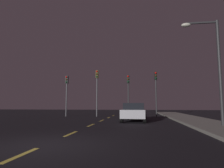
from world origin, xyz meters
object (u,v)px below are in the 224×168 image
at_px(traffic_signal_far_right, 156,85).
at_px(street_lamp_right, 212,60).
at_px(traffic_signal_far_left, 67,88).
at_px(traffic_signal_center_right, 128,87).
at_px(traffic_signal_center_left, 97,84).
at_px(car_stopped_ahead, 134,112).

height_order(traffic_signal_far_right, street_lamp_right, street_lamp_right).
bearing_deg(traffic_signal_far_left, traffic_signal_center_right, -0.00).
relative_size(traffic_signal_center_left, car_stopped_ahead, 1.14).
height_order(traffic_signal_far_left, traffic_signal_center_left, traffic_signal_center_left).
relative_size(traffic_signal_far_right, car_stopped_ahead, 1.07).
bearing_deg(traffic_signal_center_right, traffic_signal_far_right, 0.01).
bearing_deg(traffic_signal_far_left, car_stopped_ahead, -35.10).
distance_m(traffic_signal_far_left, traffic_signal_center_right, 7.13).
bearing_deg(traffic_signal_center_right, traffic_signal_center_left, 179.98).
height_order(traffic_signal_far_left, car_stopped_ahead, traffic_signal_far_left).
bearing_deg(car_stopped_ahead, traffic_signal_far_left, 144.90).
bearing_deg(traffic_signal_far_right, traffic_signal_center_right, -179.99).
height_order(traffic_signal_center_right, traffic_signal_far_right, traffic_signal_far_right).
height_order(traffic_signal_far_left, traffic_signal_center_right, traffic_signal_far_left).
bearing_deg(traffic_signal_far_left, traffic_signal_far_right, 0.00).
relative_size(traffic_signal_far_left, traffic_signal_center_left, 0.89).
distance_m(car_stopped_ahead, street_lamp_right, 6.98).
relative_size(car_stopped_ahead, street_lamp_right, 0.72).
xyz_separation_m(traffic_signal_center_right, car_stopped_ahead, (0.75, -5.54, -2.50)).
bearing_deg(traffic_signal_far_left, street_lamp_right, -37.37).
xyz_separation_m(traffic_signal_far_left, traffic_signal_center_right, (7.13, -0.00, -0.04)).
bearing_deg(traffic_signal_center_right, traffic_signal_far_left, 180.00).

